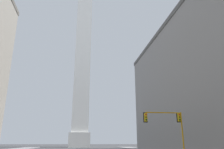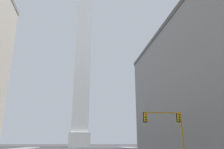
# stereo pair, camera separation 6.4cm
# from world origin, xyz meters

# --- Properties ---
(obelisk) EXTENTS (7.79, 7.79, 79.12)m
(obelisk) POSITION_xyz_m (0.00, 83.77, 38.25)
(obelisk) COLOR silver
(obelisk) RESTS_ON ground_plane
(traffic_light_mid_right) EXTENTS (5.51, 0.50, 5.75)m
(traffic_light_mid_right) POSITION_xyz_m (11.13, 26.64, 4.40)
(traffic_light_mid_right) COLOR orange
(traffic_light_mid_right) RESTS_ON ground_plane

